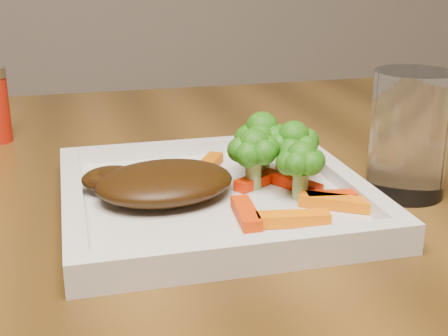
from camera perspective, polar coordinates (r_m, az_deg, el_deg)
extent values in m
cube|color=white|center=(0.58, -0.97, -3.00)|extent=(0.27, 0.27, 0.01)
ellipsoid|color=#392108|center=(0.56, -5.44, -1.30)|extent=(0.14, 0.11, 0.03)
cube|color=orange|center=(0.51, 6.34, -4.63)|extent=(0.06, 0.02, 0.01)
cube|color=orange|center=(0.55, 10.13, -3.08)|extent=(0.06, 0.05, 0.01)
cube|color=#DA3603|center=(0.52, 2.02, -4.16)|extent=(0.02, 0.06, 0.01)
cube|color=red|center=(0.64, 7.14, 0.42)|extent=(0.05, 0.02, 0.01)
cube|color=#D76003|center=(0.64, -1.41, 0.33)|extent=(0.04, 0.06, 0.01)
cube|color=#F82304|center=(0.59, 6.72, -1.48)|extent=(0.04, 0.05, 0.01)
cube|color=#F92A04|center=(0.59, 3.03, -1.15)|extent=(0.05, 0.04, 0.01)
cylinder|color=white|center=(0.61, 16.56, 2.97)|extent=(0.08, 0.08, 0.12)
cube|color=#C82F03|center=(0.56, 10.33, -2.67)|extent=(0.06, 0.02, 0.01)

